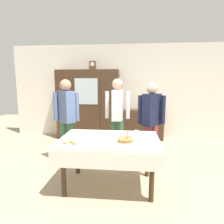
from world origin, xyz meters
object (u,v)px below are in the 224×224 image
at_px(tea_cup_near_right, 103,138).
at_px(person_behind_table_left, 151,116).
at_px(tea_cup_far_left, 101,143).
at_px(person_behind_table_right, 117,111).
at_px(tea_cup_near_left, 144,135).
at_px(dining_table, 109,146).
at_px(book_stack, 144,109).
at_px(spoon_mid_right, 140,138).
at_px(tea_cup_mid_left, 145,144).
at_px(mantel_clock, 93,65).
at_px(bookshelf_low, 143,125).
at_px(spoon_near_left, 103,133).
at_px(person_near_right_end, 66,113).
at_px(tea_cup_front_edge, 136,133).
at_px(bread_basket, 126,139).
at_px(spoon_near_right, 77,139).
at_px(pastry_plate, 70,144).
at_px(wall_cabinet, 88,105).

relative_size(tea_cup_near_right, person_behind_table_left, 0.08).
xyz_separation_m(tea_cup_far_left, person_behind_table_right, (0.12, 1.44, 0.24)).
bearing_deg(tea_cup_far_left, tea_cup_near_left, 37.94).
xyz_separation_m(dining_table, book_stack, (0.69, 2.64, 0.21)).
relative_size(tea_cup_far_left, spoon_mid_right, 1.09).
xyz_separation_m(dining_table, tea_cup_mid_left, (0.52, -0.27, 0.14)).
height_order(mantel_clock, bookshelf_low, mantel_clock).
relative_size(tea_cup_mid_left, spoon_near_left, 1.09).
relative_size(bookshelf_low, person_behind_table_left, 0.68).
relative_size(tea_cup_near_left, person_behind_table_left, 0.08).
xyz_separation_m(tea_cup_mid_left, person_near_right_end, (-1.47, 1.14, 0.23)).
distance_m(dining_table, person_behind_table_left, 1.17).
bearing_deg(book_stack, mantel_clock, -177.96).
xyz_separation_m(tea_cup_front_edge, bread_basket, (-0.17, -0.43, 0.01)).
bearing_deg(bookshelf_low, person_behind_table_right, -113.59).
relative_size(dining_table, tea_cup_mid_left, 11.67).
xyz_separation_m(tea_cup_front_edge, spoon_mid_right, (0.05, -0.25, -0.02)).
distance_m(tea_cup_near_left, spoon_near_right, 1.07).
bearing_deg(pastry_plate, tea_cup_near_left, 26.86).
bearing_deg(tea_cup_near_left, tea_cup_near_right, -159.21).
height_order(mantel_clock, tea_cup_front_edge, mantel_clock).
xyz_separation_m(spoon_mid_right, person_behind_table_right, (-0.43, 1.09, 0.26)).
xyz_separation_m(bookshelf_low, spoon_near_right, (-1.18, -2.70, 0.35)).
bearing_deg(tea_cup_far_left, book_stack, 75.23).
distance_m(dining_table, tea_cup_near_right, 0.17).
xyz_separation_m(tea_cup_front_edge, spoon_near_left, (-0.56, -0.01, -0.02)).
bearing_deg(person_behind_table_right, spoon_mid_right, -68.65).
height_order(spoon_near_right, person_behind_table_right, person_behind_table_right).
bearing_deg(person_behind_table_left, pastry_plate, -135.91).
relative_size(tea_cup_near_left, spoon_near_right, 1.09).
height_order(wall_cabinet, tea_cup_front_edge, wall_cabinet).
relative_size(tea_cup_mid_left, spoon_near_right, 1.09).
relative_size(dining_table, bread_basket, 6.32).
distance_m(book_stack, tea_cup_near_left, 2.43).
relative_size(wall_cabinet, mantel_clock, 8.20).
xyz_separation_m(mantel_clock, tea_cup_far_left, (0.67, -2.86, -1.29)).
xyz_separation_m(book_stack, pastry_plate, (-1.20, -2.96, -0.09)).
xyz_separation_m(tea_cup_front_edge, tea_cup_far_left, (-0.50, -0.60, 0.00)).
height_order(bookshelf_low, tea_cup_front_edge, bookshelf_low).
height_order(spoon_mid_right, person_near_right_end, person_near_right_end).
xyz_separation_m(dining_table, person_behind_table_right, (0.04, 1.16, 0.38)).
bearing_deg(tea_cup_near_right, tea_cup_near_left, 20.79).
xyz_separation_m(pastry_plate, person_near_right_end, (-0.45, 1.19, 0.24)).
bearing_deg(tea_cup_front_edge, book_stack, 83.47).
relative_size(wall_cabinet, person_near_right_end, 1.17).
relative_size(tea_cup_near_right, tea_cup_far_left, 1.00).
height_order(tea_cup_near_right, spoon_mid_right, tea_cup_near_right).
xyz_separation_m(mantel_clock, pastry_plate, (0.24, -2.91, -1.30)).
xyz_separation_m(spoon_mid_right, spoon_near_left, (-0.61, 0.23, 0.00)).
relative_size(tea_cup_front_edge, tea_cup_near_left, 1.00).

